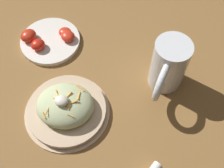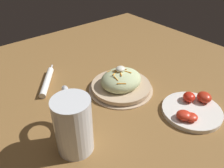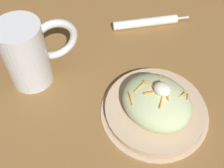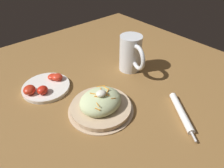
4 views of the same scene
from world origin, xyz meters
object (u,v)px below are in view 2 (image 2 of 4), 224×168
object	(u,v)px
napkin_roll	(47,82)
tomato_plate	(192,109)
beer_mug	(73,126)
salad_plate	(121,83)

from	to	relation	value
napkin_roll	tomato_plate	xyz separation A→B (m)	(0.30, -0.45, 0.00)
beer_mug	salad_plate	bearing A→B (deg)	24.17
salad_plate	napkin_roll	world-z (taller)	salad_plate
beer_mug	napkin_roll	xyz separation A→B (m)	(0.07, 0.33, -0.06)
salad_plate	tomato_plate	size ratio (longest dim) A/B	1.22
salad_plate	tomato_plate	world-z (taller)	salad_plate
beer_mug	tomato_plate	world-z (taller)	beer_mug
salad_plate	napkin_roll	size ratio (longest dim) A/B	1.28
beer_mug	napkin_roll	bearing A→B (deg)	77.36
napkin_roll	beer_mug	bearing A→B (deg)	-102.64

